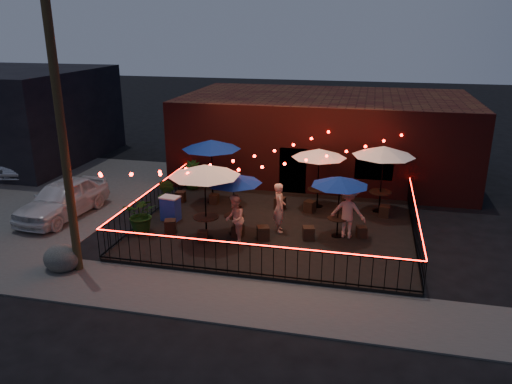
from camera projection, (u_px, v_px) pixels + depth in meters
ground at (264, 252)px, 16.95m from camera, size 110.00×110.00×0.00m
patio at (275, 228)px, 18.77m from camera, size 10.00×8.00×0.15m
sidewalk at (240, 300)px, 13.94m from camera, size 18.00×2.50×0.05m
parking_lot at (30, 190)px, 23.21m from camera, size 11.00×12.00×0.02m
brick_building at (325, 135)px, 25.32m from camera, size 14.00×8.00×4.00m
utility_pole at (64, 146)px, 14.43m from camera, size 0.26×0.26×8.00m
fence_front at (250, 260)px, 14.89m from camera, size 10.00×0.04×1.04m
fence_left at (151, 203)px, 19.65m from camera, size 0.04×8.00×1.04m
fence_right at (415, 225)px, 17.51m from camera, size 0.04×8.00×1.04m
festoon_lights at (247, 166)px, 17.93m from camera, size 10.02×8.72×1.32m
cafe_table_0 at (204, 171)px, 16.82m from camera, size 3.21×3.21×2.72m
cafe_table_1 at (211, 145)px, 20.50m from camera, size 3.01×3.01×2.70m
cafe_table_2 at (234, 179)px, 17.44m from camera, size 2.45×2.45×2.24m
cafe_table_3 at (319, 154)px, 20.03m from camera, size 2.45×2.45×2.46m
cafe_table_4 at (340, 182)px, 17.20m from camera, size 2.66×2.66×2.23m
cafe_table_5 at (384, 152)px, 19.42m from camera, size 2.72×2.72×2.71m
bistro_chair_0 at (170, 226)px, 18.10m from camera, size 0.51×0.51×0.48m
bistro_chair_1 at (203, 237)px, 17.31m from camera, size 0.40×0.40×0.40m
bistro_chair_2 at (181, 196)px, 21.26m from camera, size 0.40×0.40×0.44m
bistro_chair_3 at (214, 199)px, 21.01m from camera, size 0.37×0.37×0.42m
bistro_chair_4 at (238, 231)px, 17.73m from camera, size 0.40×0.40×0.43m
bistro_chair_5 at (263, 233)px, 17.51m from camera, size 0.52×0.52×0.48m
bistro_chair_6 at (280, 203)px, 20.41m from camera, size 0.46×0.46×0.48m
bistro_chair_7 at (310, 206)px, 20.07m from camera, size 0.50×0.50×0.46m
bistro_chair_8 at (308, 233)px, 17.52m from camera, size 0.47×0.47×0.46m
bistro_chair_9 at (361, 232)px, 17.68m from camera, size 0.42×0.42×0.40m
bistro_chair_10 at (347, 203)px, 20.37m from camera, size 0.49×0.49×0.51m
bistro_chair_11 at (384, 211)px, 19.57m from camera, size 0.42×0.42×0.45m
patron_a at (279, 207)px, 18.00m from camera, size 0.64×0.78×1.83m
patron_b at (235, 219)px, 17.12m from camera, size 0.80×0.94×1.71m
patron_c at (348, 211)px, 17.50m from camera, size 1.34×0.89×1.92m
potted_shrub_a at (142, 214)px, 18.01m from camera, size 1.36×1.22×1.37m
potted_shrub_b at (166, 195)px, 20.07m from camera, size 0.91×0.82×1.36m
potted_shrub_c at (192, 175)px, 22.81m from camera, size 0.82×0.82×1.31m
cooler at (170, 208)px, 19.17m from camera, size 0.79×0.62×0.95m
boulder at (62, 258)px, 15.58m from camera, size 1.16×1.04×0.79m
car_white at (63, 199)px, 19.86m from camera, size 2.16×4.53×1.50m
car_silver at (37, 157)px, 25.91m from camera, size 2.77×5.11×1.60m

